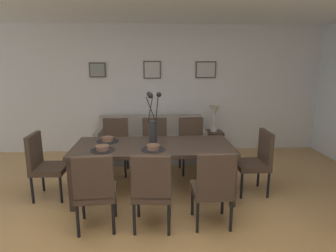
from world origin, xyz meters
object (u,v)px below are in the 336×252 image
dining_table (153,149)px  bowl_far_left (153,147)px  framed_picture_left (97,70)px  side_table (213,144)px  bowl_near_right (108,139)px  sofa (151,144)px  dining_chair_far_left (152,188)px  dining_chair_mid_right (192,142)px  centerpiece_vase (153,125)px  dining_chair_near_left (95,188)px  dining_chair_head_east (257,159)px  bowl_near_left (103,147)px  dining_chair_far_right (155,142)px  table_lamp (214,113)px  dining_chair_near_right (115,143)px  dining_chair_mid_left (213,186)px  framed_picture_center (152,70)px  dining_chair_head_west (44,163)px  framed_picture_right (206,70)px

dining_table → bowl_far_left: bearing=-90.0°
framed_picture_left → side_table: bearing=-12.0°
bowl_near_right → sofa: size_ratio=0.08×
dining_chair_far_left → dining_chair_mid_right: size_ratio=1.00×
centerpiece_vase → dining_chair_near_left: bearing=-126.3°
dining_chair_head_east → bowl_near_left: 2.18m
dining_chair_far_right → side_table: 1.38m
table_lamp → centerpiece_vase: bearing=-126.8°
centerpiece_vase → sofa: (-0.04, 1.60, -0.74)m
bowl_near_right → framed_picture_left: (-0.44, 1.87, 0.92)m
dining_chair_head_east → bowl_far_left: size_ratio=5.41×
dining_chair_near_right → centerpiece_vase: size_ratio=1.25×
dining_chair_mid_left → dining_chair_mid_right: 1.78m
dining_chair_mid_left → framed_picture_center: (-0.67, 2.96, 1.19)m
bowl_near_left → side_table: 2.65m
sofa → dining_chair_far_left: bearing=-89.5°
bowl_near_right → bowl_far_left: size_ratio=1.00×
dining_chair_head_west → dining_chair_head_east: size_ratio=1.00×
bowl_far_left → dining_chair_far_right: bearing=88.6°
dining_chair_head_east → table_lamp: bearing=100.2°
dining_chair_near_right → dining_chair_head_east: bearing=-23.2°
framed_picture_left → table_lamp: bearing=-12.0°
bowl_near_right → framed_picture_left: framed_picture_left is taller
table_lamp → sofa: bearing=179.8°
dining_table → dining_chair_mid_left: dining_chair_mid_left is taller
framed_picture_left → framed_picture_center: 1.10m
dining_chair_mid_right → framed_picture_right: size_ratio=2.19×
bowl_far_left → framed_picture_right: size_ratio=0.40×
dining_chair_near_right → bowl_near_right: 0.74m
dining_chair_far_right → bowl_near_right: size_ratio=5.41×
dining_chair_near_right → framed_picture_center: (0.65, 1.19, 1.19)m
dining_chair_near_right → dining_chair_far_right: (0.67, 0.01, 0.00)m
dining_chair_far_right → dining_chair_near_left: bearing=-110.6°
table_lamp → dining_table: bearing=-126.8°
dining_chair_far_left → framed_picture_right: bearing=69.5°
bowl_near_right → framed_picture_left: size_ratio=0.51×
dining_chair_mid_right → table_lamp: (0.52, 0.70, 0.38)m
centerpiece_vase → side_table: 2.14m
dining_chair_head_east → bowl_near_left: bearing=-174.8°
dining_chair_near_right → side_table: bearing=20.8°
bowl_far_left → table_lamp: size_ratio=0.33×
bowl_near_right → bowl_far_left: 0.79m
dining_chair_head_east → side_table: dining_chair_head_east is taller
bowl_near_left → sofa: bowl_near_left is taller
dining_chair_near_right → dining_chair_mid_left: 2.21m
dining_chair_near_left → framed_picture_right: framed_picture_right is taller
dining_chair_near_left → dining_chair_head_east: same height
dining_table → dining_chair_near_right: dining_chair_near_right is taller
dining_chair_near_right → dining_chair_far_left: same height
dining_chair_head_east → dining_chair_far_left: bearing=-149.7°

